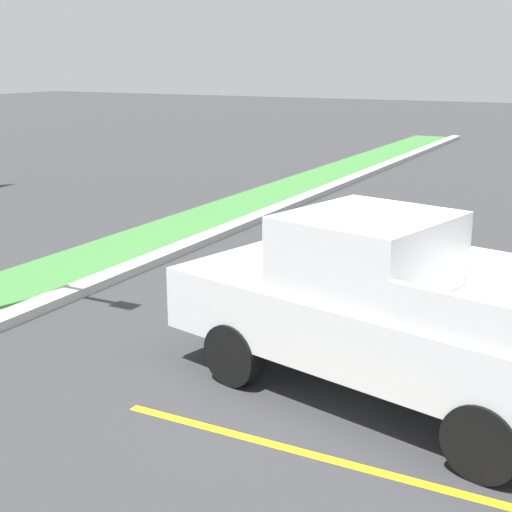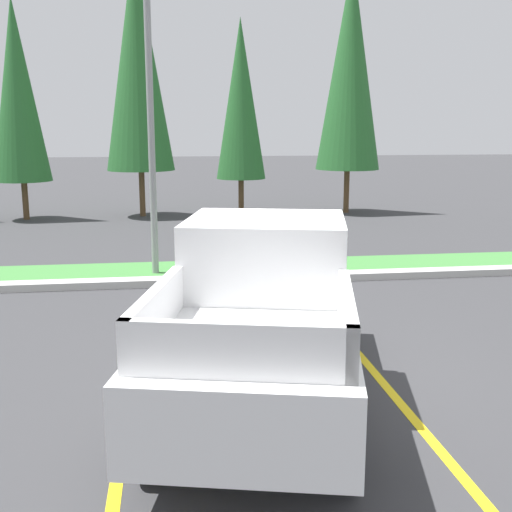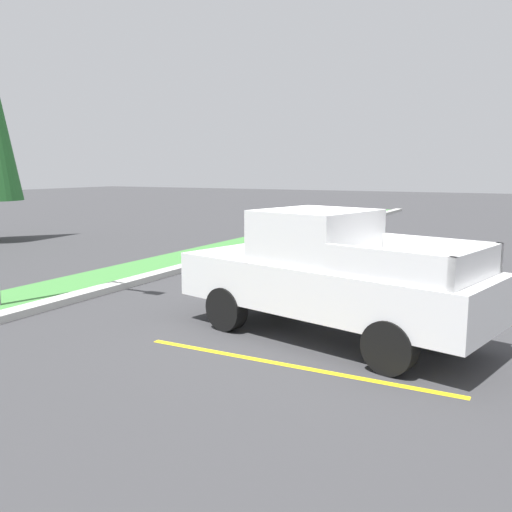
# 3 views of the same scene
# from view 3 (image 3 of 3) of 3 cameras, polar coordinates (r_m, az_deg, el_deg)

# --- Properties ---
(ground_plane) EXTENTS (120.00, 120.00, 0.00)m
(ground_plane) POSITION_cam_3_polar(r_m,az_deg,el_deg) (10.06, 5.41, -6.88)
(ground_plane) COLOR #38383A
(parking_line_near) EXTENTS (0.12, 4.80, 0.01)m
(parking_line_near) POSITION_cam_3_polar(r_m,az_deg,el_deg) (7.89, 3.62, -11.38)
(parking_line_near) COLOR yellow
(parking_line_near) RESTS_ON ground
(parking_line_far) EXTENTS (0.12, 4.80, 0.01)m
(parking_line_far) POSITION_cam_3_polar(r_m,az_deg,el_deg) (10.66, 10.56, -6.06)
(parking_line_far) COLOR yellow
(parking_line_far) RESTS_ON ground
(curb_strip) EXTENTS (56.00, 0.40, 0.15)m
(curb_strip) POSITION_cam_3_polar(r_m,az_deg,el_deg) (12.75, -15.84, -3.42)
(curb_strip) COLOR #B2B2AD
(curb_strip) RESTS_ON ground
(grass_median) EXTENTS (56.00, 1.80, 0.06)m
(grass_median) POSITION_cam_3_polar(r_m,az_deg,el_deg) (13.53, -19.20, -3.07)
(grass_median) COLOR #42843D
(grass_median) RESTS_ON ground
(pickup_truck_main) EXTENTS (3.06, 5.52, 2.10)m
(pickup_truck_main) POSITION_cam_3_polar(r_m,az_deg,el_deg) (9.02, 7.51, -1.98)
(pickup_truck_main) COLOR black
(pickup_truck_main) RESTS_ON ground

